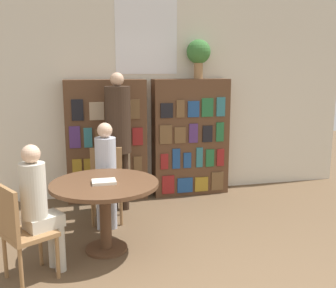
# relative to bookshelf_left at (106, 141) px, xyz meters

# --- Properties ---
(wall_back) EXTENTS (6.40, 0.07, 3.00)m
(wall_back) POSITION_rel_bookshelf_left_xyz_m (0.63, 0.19, 0.64)
(wall_back) COLOR beige
(wall_back) RESTS_ON ground_plane
(bookshelf_left) EXTENTS (1.13, 0.34, 1.73)m
(bookshelf_left) POSITION_rel_bookshelf_left_xyz_m (0.00, 0.00, 0.00)
(bookshelf_left) COLOR brown
(bookshelf_left) RESTS_ON ground_plane
(bookshelf_right) EXTENTS (1.13, 0.34, 1.73)m
(bookshelf_right) POSITION_rel_bookshelf_left_xyz_m (1.25, 0.00, -0.00)
(bookshelf_right) COLOR brown
(bookshelf_right) RESTS_ON ground_plane
(flower_vase) EXTENTS (0.35, 0.35, 0.56)m
(flower_vase) POSITION_rel_bookshelf_left_xyz_m (1.36, 0.00, 1.23)
(flower_vase) COLOR #997047
(flower_vase) RESTS_ON bookshelf_right
(reading_table) EXTENTS (1.11, 1.11, 0.74)m
(reading_table) POSITION_rel_bookshelf_left_xyz_m (-0.16, -1.67, -0.26)
(reading_table) COLOR brown
(reading_table) RESTS_ON ground_plane
(chair_near_camera) EXTENTS (0.55, 0.55, 0.90)m
(chair_near_camera) POSITION_rel_bookshelf_left_xyz_m (-0.93, -2.12, -0.36)
(chair_near_camera) COLOR olive
(chair_near_camera) RESTS_ON ground_plane
(chair_left_side) EXTENTS (0.44, 0.44, 0.90)m
(chair_left_side) POSITION_rel_bookshelf_left_xyz_m (-0.07, -0.78, -0.36)
(chair_left_side) COLOR olive
(chair_left_side) RESTS_ON ground_plane
(seated_reader_left) EXTENTS (0.28, 0.38, 1.25)m
(seated_reader_left) POSITION_rel_bookshelf_left_xyz_m (-0.09, -0.96, -0.15)
(seated_reader_left) COLOR #B2B7C6
(seated_reader_left) RESTS_ON ground_plane
(seated_reader_right) EXTENTS (0.39, 0.36, 1.24)m
(seated_reader_right) POSITION_rel_bookshelf_left_xyz_m (-0.77, -2.02, -0.18)
(seated_reader_right) COLOR beige
(seated_reader_right) RESTS_ON ground_plane
(librarian_standing) EXTENTS (0.33, 0.60, 1.83)m
(librarian_standing) POSITION_rel_bookshelf_left_xyz_m (0.12, -0.50, 0.28)
(librarian_standing) COLOR #332319
(librarian_standing) RESTS_ON ground_plane
(open_book_on_table) EXTENTS (0.24, 0.18, 0.03)m
(open_book_on_table) POSITION_rel_bookshelf_left_xyz_m (-0.17, -1.70, -0.11)
(open_book_on_table) COLOR silver
(open_book_on_table) RESTS_ON reading_table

